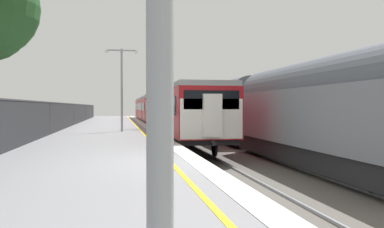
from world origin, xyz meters
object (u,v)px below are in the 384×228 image
object	(u,v)px
commuter_train_at_platform	(160,110)
speed_limit_sign	(149,106)
freight_train_adjacent_track	(224,109)
signal_gantry	(152,83)
platform_lamp_mid	(122,82)

from	to	relation	value
commuter_train_at_platform	speed_limit_sign	bearing A→B (deg)	-99.68
freight_train_adjacent_track	signal_gantry	size ratio (longest dim) A/B	7.93
freight_train_adjacent_track	speed_limit_sign	bearing A→B (deg)	-153.84
freight_train_adjacent_track	speed_limit_sign	xyz separation A→B (m)	(-5.85, -2.87, 0.22)
platform_lamp_mid	freight_train_adjacent_track	bearing A→B (deg)	27.23
commuter_train_at_platform	freight_train_adjacent_track	bearing A→B (deg)	-63.25
freight_train_adjacent_track	signal_gantry	xyz separation A→B (m)	(-5.48, -0.65, 1.85)
speed_limit_sign	platform_lamp_mid	bearing A→B (deg)	-149.39
freight_train_adjacent_track	platform_lamp_mid	distance (m)	8.75
commuter_train_at_platform	platform_lamp_mid	bearing A→B (deg)	-107.02
freight_train_adjacent_track	signal_gantry	world-z (taller)	signal_gantry
commuter_train_at_platform	speed_limit_sign	world-z (taller)	commuter_train_at_platform
freight_train_adjacent_track	speed_limit_sign	size ratio (longest dim) A/B	16.46
commuter_train_at_platform	platform_lamp_mid	xyz separation A→B (m)	(-3.63, -11.87, 1.79)
platform_lamp_mid	signal_gantry	bearing A→B (deg)	56.73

